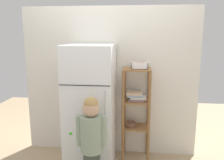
{
  "coord_description": "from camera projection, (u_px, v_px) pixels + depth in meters",
  "views": [
    {
      "loc": [
        0.4,
        -2.9,
        1.74
      ],
      "look_at": [
        0.07,
        0.02,
        1.15
      ],
      "focal_mm": 37.98,
      "sensor_mm": 36.0,
      "label": 1
    }
  ],
  "objects": [
    {
      "name": "refrigerator",
      "position": [
        90.0,
        106.0,
        3.1
      ],
      "size": [
        0.62,
        0.67,
        1.59
      ],
      "color": "white",
      "rests_on": "ground"
    },
    {
      "name": "kitchen_wall_back",
      "position": [
        110.0,
        82.0,
        3.37
      ],
      "size": [
        2.46,
        0.03,
        2.09
      ],
      "primitive_type": "cube",
      "color": "silver",
      "rests_on": "ground"
    },
    {
      "name": "pantry_shelf_unit",
      "position": [
        136.0,
        106.0,
        3.2
      ],
      "size": [
        0.37,
        0.31,
        1.27
      ],
      "color": "olive",
      "rests_on": "ground"
    },
    {
      "name": "child_standing",
      "position": [
        91.0,
        134.0,
        2.62
      ],
      "size": [
        0.34,
        0.25,
        1.06
      ],
      "color": "#424F44",
      "rests_on": "ground"
    },
    {
      "name": "fruit_bin",
      "position": [
        140.0,
        66.0,
        3.1
      ],
      "size": [
        0.21,
        0.17,
        0.09
      ],
      "color": "white",
      "rests_on": "pantry_shelf_unit"
    }
  ]
}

